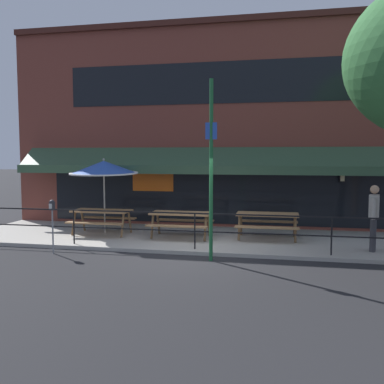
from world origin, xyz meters
TOP-DOWN VIEW (x-y plane):
  - ground_plane at (0.00, 0.00)m, footprint 120.00×120.00m
  - patio_deck at (0.00, 2.00)m, footprint 15.00×4.00m
  - restaurant_building at (0.00, 4.22)m, footprint 15.00×1.60m
  - patio_railing at (0.00, 0.30)m, footprint 13.84×0.04m
  - picnic_table_left at (-3.27, 1.81)m, footprint 1.80×1.42m
  - picnic_table_centre at (-0.72, 1.77)m, footprint 1.80×1.42m
  - picnic_table_right at (1.83, 2.07)m, footprint 1.80×1.42m
  - patio_umbrella_left at (-3.27, 2.02)m, footprint 2.14×2.14m
  - pedestrian_walking at (4.55, 1.00)m, footprint 0.33×0.61m
  - parking_meter_near at (-3.63, -0.53)m, footprint 0.15×0.16m
  - street_sign_pole at (0.55, -0.45)m, footprint 0.28×0.09m

SIDE VIEW (x-z plane):
  - ground_plane at x=0.00m, z-range 0.00..0.00m
  - patio_deck at x=0.00m, z-range 0.00..0.10m
  - picnic_table_left at x=-3.27m, z-range 0.33..1.08m
  - picnic_table_centre at x=-0.72m, z-range 0.33..1.08m
  - picnic_table_right at x=1.83m, z-range 0.33..1.08m
  - patio_railing at x=0.00m, z-range 0.32..1.28m
  - pedestrian_walking at x=4.55m, z-range 0.20..1.91m
  - parking_meter_near at x=-3.63m, z-range 0.44..1.86m
  - patio_umbrella_left at x=-3.27m, z-range 0.99..3.37m
  - street_sign_pole at x=0.55m, z-range 0.06..4.43m
  - restaurant_building at x=0.00m, z-range -0.02..7.16m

